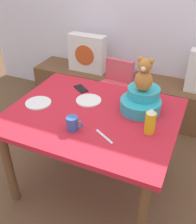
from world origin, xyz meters
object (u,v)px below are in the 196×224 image
(ketchup_bottle, at_px, (150,121))
(cell_phone, at_px, (81,89))
(pillow_floral_left, at_px, (87,53))
(highchair, at_px, (114,89))
(dinner_plate_far, at_px, (38,103))
(dining_table, at_px, (93,124))
(dinner_plate_near, at_px, (89,100))
(infant_seat_teal, at_px, (141,101))
(teddy_bear, at_px, (144,75))
(coffee_mug, at_px, (73,123))
(book_stack, at_px, (126,74))

(ketchup_bottle, bearing_deg, cell_phone, 152.52)
(pillow_floral_left, bearing_deg, cell_phone, -67.05)
(highchair, distance_m, dinner_plate_far, 0.94)
(dinner_plate_far, bearing_deg, ketchup_bottle, -0.54)
(dining_table, relative_size, highchair, 1.56)
(highchair, height_order, cell_phone, highchair)
(dinner_plate_near, bearing_deg, cell_phone, 133.48)
(infant_seat_teal, distance_m, dinner_plate_near, 0.42)
(teddy_bear, bearing_deg, infant_seat_teal, 90.00)
(pillow_floral_left, relative_size, dinner_plate_far, 2.20)
(coffee_mug, bearing_deg, pillow_floral_left, 112.47)
(pillow_floral_left, relative_size, dinner_plate_near, 2.20)
(dinner_plate_near, bearing_deg, teddy_bear, 7.27)
(dining_table, relative_size, dinner_plate_far, 6.17)
(dining_table, distance_m, teddy_bear, 0.53)
(dining_table, xyz_separation_m, cell_phone, (-0.25, 0.30, 0.11))
(dinner_plate_far, bearing_deg, highchair, 70.39)
(highchair, height_order, coffee_mug, coffee_mug)
(highchair, height_order, dinner_plate_far, highchair)
(book_stack, distance_m, dining_table, 1.26)
(infant_seat_teal, bearing_deg, highchair, 126.05)
(infant_seat_teal, xyz_separation_m, cell_phone, (-0.56, 0.10, -0.07))
(book_stack, relative_size, ketchup_bottle, 1.08)
(cell_phone, bearing_deg, pillow_floral_left, 58.27)
(dining_table, height_order, dinner_plate_far, dinner_plate_far)
(pillow_floral_left, distance_m, teddy_bear, 1.44)
(dinner_plate_near, bearing_deg, coffee_mug, -80.48)
(infant_seat_teal, xyz_separation_m, teddy_bear, (0.00, -0.00, 0.21))
(teddy_bear, relative_size, dinner_plate_near, 1.25)
(book_stack, relative_size, dinner_plate_far, 1.00)
(book_stack, xyz_separation_m, dinner_plate_near, (0.05, -1.10, 0.24))
(pillow_floral_left, xyz_separation_m, teddy_bear, (0.95, -1.03, 0.34))
(pillow_floral_left, distance_m, cell_phone, 1.00)
(dining_table, height_order, dinner_plate_near, dinner_plate_near)
(dinner_plate_far, bearing_deg, teddy_bear, 18.12)
(coffee_mug, xyz_separation_m, dinner_plate_far, (-0.40, 0.18, -0.04))
(infant_seat_teal, xyz_separation_m, coffee_mug, (-0.35, -0.43, -0.02))
(pillow_floral_left, xyz_separation_m, dining_table, (0.64, -1.22, -0.04))
(pillow_floral_left, relative_size, teddy_bear, 1.76)
(pillow_floral_left, distance_m, book_stack, 0.52)
(infant_seat_teal, distance_m, dinner_plate_far, 0.79)
(ketchup_bottle, distance_m, cell_phone, 0.78)
(teddy_bear, relative_size, ketchup_bottle, 1.35)
(coffee_mug, xyz_separation_m, dinner_plate_near, (-0.06, 0.38, -0.04))
(pillow_floral_left, relative_size, book_stack, 2.20)
(dining_table, height_order, cell_phone, cell_phone)
(infant_seat_teal, height_order, ketchup_bottle, ketchup_bottle)
(dining_table, xyz_separation_m, teddy_bear, (0.31, 0.20, 0.38))
(infant_seat_teal, relative_size, coffee_mug, 2.75)
(highchair, distance_m, infant_seat_teal, 0.81)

